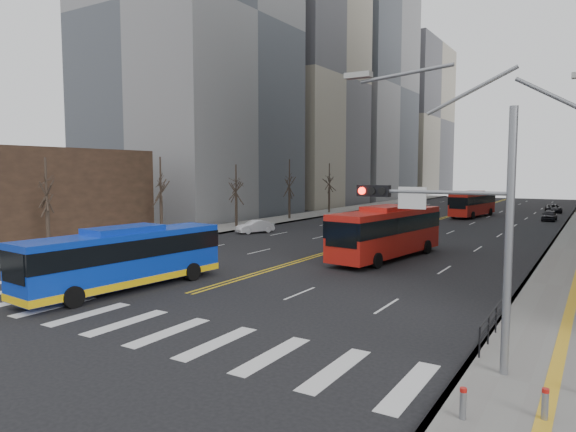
# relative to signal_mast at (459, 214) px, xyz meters

# --- Properties ---
(ground) EXTENTS (220.00, 220.00, 0.00)m
(ground) POSITION_rel_signal_mast_xyz_m (-13.77, -2.00, -4.86)
(ground) COLOR black
(sidewalk_left) EXTENTS (5.00, 130.00, 0.15)m
(sidewalk_left) POSITION_rel_signal_mast_xyz_m (-30.27, 43.00, -4.78)
(sidewalk_left) COLOR slate
(sidewalk_left) RESTS_ON ground
(crosswalk) EXTENTS (26.70, 4.00, 0.01)m
(crosswalk) POSITION_rel_signal_mast_xyz_m (-13.77, -2.00, -4.85)
(crosswalk) COLOR silver
(crosswalk) RESTS_ON ground
(centerline) EXTENTS (0.55, 100.00, 0.01)m
(centerline) POSITION_rel_signal_mast_xyz_m (-13.77, 53.00, -4.85)
(centerline) COLOR gold
(centerline) RESTS_ON ground
(office_towers) EXTENTS (83.00, 134.00, 58.00)m
(office_towers) POSITION_rel_signal_mast_xyz_m (-13.64, 66.51, 19.07)
(office_towers) COLOR gray
(office_towers) RESTS_ON ground
(storefront) EXTENTS (14.00, 18.00, 8.00)m
(storefront) POSITION_rel_signal_mast_xyz_m (-39.77, 9.97, -0.85)
(storefront) COLOR black
(storefront) RESTS_ON ground
(signal_mast) EXTENTS (5.37, 0.37, 9.39)m
(signal_mast) POSITION_rel_signal_mast_xyz_m (0.00, 0.00, 0.00)
(signal_mast) COLOR gray
(signal_mast) RESTS_ON ground
(pedestrian_railing) EXTENTS (0.06, 6.06, 1.02)m
(pedestrian_railing) POSITION_rel_signal_mast_xyz_m (0.53, 4.00, -4.03)
(pedestrian_railing) COLOR black
(pedestrian_railing) RESTS_ON sidewalk_right
(bollards) EXTENTS (2.87, 3.17, 0.78)m
(bollards) POSITION_rel_signal_mast_xyz_m (2.50, -2.16, -4.30)
(bollards) COLOR gray
(bollards) RESTS_ON sidewalk_right
(street_trees) EXTENTS (35.20, 47.20, 7.60)m
(street_trees) POSITION_rel_signal_mast_xyz_m (-20.94, 32.55, 0.02)
(street_trees) COLOR #2E211C
(street_trees) RESTS_ON ground
(blue_bus) EXTENTS (3.40, 11.42, 3.29)m
(blue_bus) POSITION_rel_signal_mast_xyz_m (-17.22, 2.00, -3.13)
(blue_bus) COLOR #0C35C0
(blue_bus) RESTS_ON ground
(red_bus_near) EXTENTS (4.25, 12.00, 3.71)m
(red_bus_near) POSITION_rel_signal_mast_xyz_m (-9.05, 18.14, -2.80)
(red_bus_near) COLOR red
(red_bus_near) RESTS_ON ground
(red_bus_far) EXTENTS (3.90, 11.15, 3.47)m
(red_bus_far) POSITION_rel_signal_mast_xyz_m (-10.91, 54.89, -2.92)
(red_bus_far) COLOR red
(red_bus_far) RESTS_ON ground
(car_white) EXTENTS (2.82, 4.04, 1.26)m
(car_white) POSITION_rel_signal_mast_xyz_m (-25.45, 25.35, -4.23)
(car_white) COLOR silver
(car_white) RESTS_ON ground
(car_dark_mid) EXTENTS (1.62, 3.89, 1.32)m
(car_dark_mid) POSITION_rel_signal_mast_xyz_m (-1.68, 54.32, -4.20)
(car_dark_mid) COLOR black
(car_dark_mid) RESTS_ON ground
(car_silver) EXTENTS (3.63, 5.06, 1.36)m
(car_silver) POSITION_rel_signal_mast_xyz_m (-22.70, 70.12, -4.18)
(car_silver) COLOR #97969B
(car_silver) RESTS_ON ground
(car_dark_far) EXTENTS (2.70, 4.60, 1.20)m
(car_dark_far) POSITION_rel_signal_mast_xyz_m (-2.26, 68.50, -4.26)
(car_dark_far) COLOR black
(car_dark_far) RESTS_ON ground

